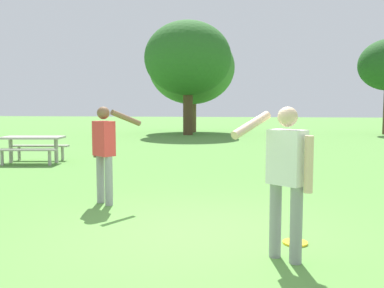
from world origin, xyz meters
The scene contains 7 objects.
ground_plane centered at (0.00, 0.00, 0.00)m, with size 120.00×120.00×0.00m, color #568E3D.
person_thrower centered at (1.19, -0.74, 0.96)m, with size 0.83×0.52×1.64m.
person_catcher centered at (-1.64, 1.45, 0.96)m, with size 0.83×0.52×1.64m.
frisbee centered at (1.35, -0.17, 0.01)m, with size 0.30×0.30×0.03m, color yellow.
picnic_table_near centered at (-5.58, 6.06, 0.56)m, with size 1.90×1.67×0.77m.
tree_tall_left centered at (-3.36, 21.30, 4.07)m, with size 5.44×5.44×6.40m.
tree_broad_center centered at (-3.15, 18.60, 4.35)m, with size 4.95×4.95×6.48m.
Camera 1 is at (0.91, -5.19, 1.64)m, focal length 39.18 mm.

